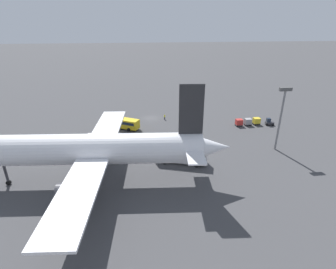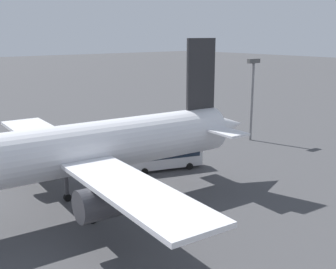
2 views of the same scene
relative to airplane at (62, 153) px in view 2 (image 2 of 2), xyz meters
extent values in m
plane|color=#424244|center=(-13.17, -34.95, -7.22)|extent=(600.00, 600.00, 0.00)
cylinder|color=silver|center=(0.56, -0.04, 0.12)|extent=(43.50, 8.89, 5.64)
cone|color=silver|center=(-22.67, 1.72, 0.12)|extent=(7.70, 5.62, 5.08)
cube|color=silver|center=(-0.63, 12.84, -0.59)|extent=(7.10, 20.24, 0.44)
cube|color=silver|center=(-2.56, -12.60, -0.59)|extent=(7.10, 20.24, 0.44)
cube|color=#262628|center=(-18.83, 1.43, 7.45)|extent=(4.33, 0.69, 9.03)
cube|color=silver|center=(-19.26, 1.46, 0.68)|extent=(4.12, 14.85, 0.28)
cylinder|color=#38383D|center=(0.44, 9.77, -2.36)|extent=(5.40, 3.49, 3.10)
cylinder|color=#38383D|center=(-1.04, -9.72, -2.36)|extent=(5.40, 3.49, 3.10)
cylinder|color=#38383D|center=(-1.32, 3.78, -4.96)|extent=(0.50, 0.50, 4.51)
cylinder|color=black|center=(-1.32, 3.78, -6.77)|extent=(0.94, 0.57, 0.90)
cylinder|color=#38383D|center=(-1.87, -3.54, -4.96)|extent=(0.50, 0.50, 4.51)
cylinder|color=black|center=(-1.87, -3.54, -6.77)|extent=(0.94, 0.57, 0.90)
cube|color=gold|center=(-4.09, -27.88, -5.48)|extent=(11.35, 8.00, 2.57)
cube|color=#192333|center=(-4.09, -27.88, -5.03)|extent=(10.57, 7.59, 0.82)
cylinder|color=black|center=(-6.50, -24.90, -6.72)|extent=(1.02, 0.75, 1.00)
cylinder|color=black|center=(-7.88, -27.34, -6.72)|extent=(1.02, 0.75, 1.00)
cube|color=silver|center=(-18.49, -5.80, -5.29)|extent=(11.53, 5.78, 2.94)
cube|color=#192333|center=(-18.49, -5.80, -4.78)|extent=(10.68, 5.55, 0.94)
cylinder|color=black|center=(-14.75, -5.60, -6.72)|extent=(1.04, 0.59, 1.00)
cylinder|color=black|center=(-15.54, -8.11, -6.72)|extent=(1.04, 0.59, 1.00)
cylinder|color=black|center=(-21.43, -3.50, -6.72)|extent=(1.04, 0.59, 1.00)
cylinder|color=black|center=(-22.22, -6.01, -6.72)|extent=(1.04, 0.59, 1.00)
cube|color=#333338|center=(-48.31, -25.23, -6.57)|extent=(2.57, 1.66, 0.70)
cube|color=#192333|center=(-47.90, -25.30, -5.67)|extent=(1.25, 1.32, 1.10)
cylinder|color=black|center=(-47.37, -24.67, -6.92)|extent=(0.63, 0.31, 0.60)
cylinder|color=black|center=(-47.59, -26.05, -6.92)|extent=(0.63, 0.31, 0.60)
cylinder|color=black|center=(-49.03, -24.41, -6.92)|extent=(0.63, 0.31, 0.60)
cylinder|color=black|center=(-49.25, -25.79, -6.92)|extent=(0.63, 0.31, 0.60)
cylinder|color=#1E1E2D|center=(-17.56, -33.35, -6.79)|extent=(0.32, 0.32, 0.85)
cylinder|color=yellow|center=(-17.56, -33.35, -6.04)|extent=(0.38, 0.38, 0.65)
sphere|color=tan|center=(-17.56, -33.35, -5.60)|extent=(0.24, 0.24, 0.24)
cube|color=#38383D|center=(-44.55, -26.05, -6.81)|extent=(2.05, 1.74, 0.10)
cube|color=gold|center=(-44.55, -26.05, -5.96)|extent=(1.95, 1.66, 1.60)
cylinder|color=black|center=(-43.81, -25.39, -7.04)|extent=(0.36, 0.13, 0.36)
cylinder|color=black|center=(-43.77, -26.67, -7.04)|extent=(0.36, 0.13, 0.36)
cylinder|color=black|center=(-45.33, -25.44, -7.04)|extent=(0.36, 0.13, 0.36)
cylinder|color=black|center=(-45.29, -26.71, -7.04)|extent=(0.36, 0.13, 0.36)
cube|color=#38383D|center=(-41.73, -25.72, -6.81)|extent=(2.05, 1.74, 0.10)
cube|color=gray|center=(-41.73, -25.72, -5.96)|extent=(1.95, 1.66, 1.60)
cylinder|color=black|center=(-40.99, -25.06, -7.04)|extent=(0.36, 0.13, 0.36)
cylinder|color=black|center=(-40.95, -26.34, -7.04)|extent=(0.36, 0.13, 0.36)
cylinder|color=black|center=(-42.51, -25.11, -7.04)|extent=(0.36, 0.13, 0.36)
cylinder|color=black|center=(-42.47, -26.39, -7.04)|extent=(0.36, 0.13, 0.36)
cube|color=#38383D|center=(-38.92, -25.51, -6.81)|extent=(2.05, 1.74, 0.10)
cube|color=#B72D28|center=(-38.92, -25.51, -5.96)|extent=(1.95, 1.66, 1.60)
cylinder|color=black|center=(-38.18, -24.84, -7.04)|extent=(0.36, 0.13, 0.36)
cylinder|color=black|center=(-38.14, -26.12, -7.04)|extent=(0.36, 0.13, 0.36)
cylinder|color=black|center=(-39.70, -24.89, -7.04)|extent=(0.36, 0.13, 0.36)
cylinder|color=black|center=(-39.66, -26.17, -7.04)|extent=(0.36, 0.13, 0.36)
cylinder|color=slate|center=(-42.27, -9.85, 0.01)|extent=(0.50, 0.50, 14.46)
cube|color=#4C4C4C|center=(-42.27, -9.85, 7.64)|extent=(2.80, 0.70, 0.80)
camera|label=1|loc=(-10.01, 43.98, 21.80)|focal=28.00mm
camera|label=2|loc=(18.07, 41.36, 12.53)|focal=45.00mm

